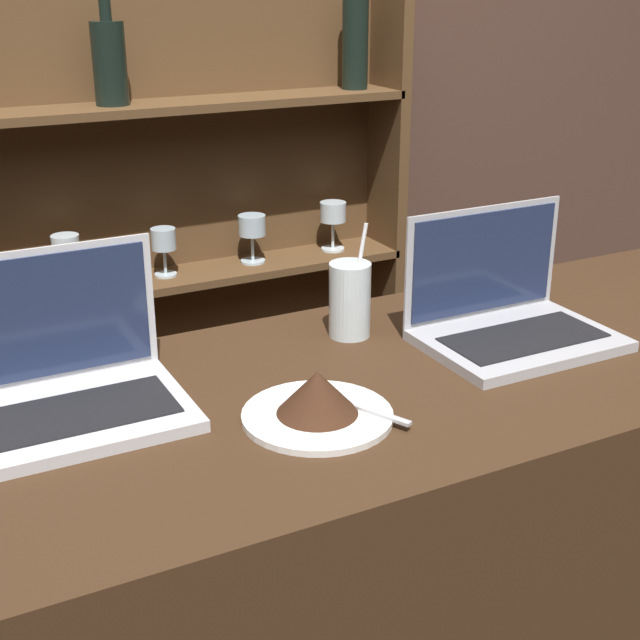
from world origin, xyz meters
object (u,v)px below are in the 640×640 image
cake_plate (318,401)px  water_glass (350,300)px  laptop_far (507,313)px  laptop_near (72,379)px

cake_plate → water_glass: 0.32m
laptop_far → water_glass: laptop_far is taller
laptop_far → water_glass: 0.27m
laptop_near → water_glass: size_ratio=1.51×
laptop_near → laptop_far: (0.72, -0.07, -0.00)m
water_glass → laptop_far: bearing=-30.2°
laptop_near → cake_plate: (0.30, -0.19, -0.02)m
laptop_near → water_glass: laptop_near is taller
laptop_near → laptop_far: size_ratio=0.93×
laptop_near → cake_plate: size_ratio=1.38×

